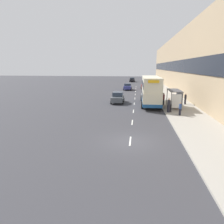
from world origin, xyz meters
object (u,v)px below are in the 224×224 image
object	(u,v)px
car_3	(128,87)
pedestrian_4	(177,100)
litter_bin	(169,108)
pedestrian_3	(185,99)
bus_shelter	(176,96)
double_decker_bus_near	(151,90)
car_0	(132,80)
car_1	(145,86)
pedestrian_at_shelter	(163,99)
pedestrian_2	(180,109)
pedestrian_1	(169,105)
car_2	(118,98)

from	to	relation	value
car_3	pedestrian_4	xyz separation A→B (m)	(8.37, -20.65, 0.14)
pedestrian_4	litter_bin	world-z (taller)	pedestrian_4
pedestrian_3	pedestrian_4	xyz separation A→B (m)	(-1.50, -1.02, -0.03)
bus_shelter	car_3	world-z (taller)	bus_shelter
double_decker_bus_near	car_3	bearing A→B (deg)	102.87
car_0	pedestrian_4	world-z (taller)	pedestrian_4
pedestrian_3	car_3	bearing A→B (deg)	116.69
car_1	pedestrian_at_shelter	size ratio (longest dim) A/B	2.40
pedestrian_2	pedestrian_3	world-z (taller)	pedestrian_3
pedestrian_3	pedestrian_1	bearing A→B (deg)	-119.00
double_decker_bus_near	pedestrian_at_shelter	world-z (taller)	double_decker_bus_near
car_1	pedestrian_4	world-z (taller)	pedestrian_4
pedestrian_4	car_1	bearing A→B (deg)	99.40
pedestrian_3	pedestrian_at_shelter	bearing A→B (deg)	-163.04
pedestrian_1	pedestrian_4	distance (m)	5.38
car_0	pedestrian_at_shelter	world-z (taller)	pedestrian_at_shelter
litter_bin	double_decker_bus_near	bearing A→B (deg)	110.88
car_0	pedestrian_4	distance (m)	49.76
double_decker_bus_near	car_2	xyz separation A→B (m)	(-5.20, 1.08, -1.42)
pedestrian_1	pedestrian_2	distance (m)	1.79
bus_shelter	pedestrian_at_shelter	world-z (taller)	bus_shelter
car_1	pedestrian_1	bearing A→B (deg)	-85.88
litter_bin	bus_shelter	bearing A→B (deg)	65.02
bus_shelter	pedestrian_4	distance (m)	2.38
car_1	car_2	world-z (taller)	car_2
car_3	pedestrian_4	bearing A→B (deg)	112.07
car_3	pedestrian_at_shelter	xyz separation A→B (m)	(6.44, -20.68, 0.25)
pedestrian_at_shelter	litter_bin	world-z (taller)	pedestrian_at_shelter
pedestrian_at_shelter	pedestrian_4	world-z (taller)	pedestrian_at_shelter
pedestrian_at_shelter	double_decker_bus_near	bearing A→B (deg)	159.31
double_decker_bus_near	pedestrian_3	size ratio (longest dim) A/B	6.03
car_3	litter_bin	size ratio (longest dim) A/B	3.70
double_decker_bus_near	pedestrian_at_shelter	xyz separation A→B (m)	(1.88, -0.71, -1.20)
car_1	car_2	distance (m)	22.60
car_3	pedestrian_1	xyz separation A→B (m)	(6.51, -25.69, 0.24)
car_1	pedestrian_1	distance (m)	28.90
double_decker_bus_near	car_1	bearing A→B (deg)	90.31
double_decker_bus_near	car_0	distance (m)	48.62
car_0	litter_bin	distance (m)	54.23
bus_shelter	pedestrian_1	world-z (taller)	bus_shelter
car_2	pedestrian_4	bearing A→B (deg)	168.92
bus_shelter	litter_bin	world-z (taller)	bus_shelter
car_1	pedestrian_at_shelter	world-z (taller)	pedestrian_at_shelter
double_decker_bus_near	pedestrian_1	xyz separation A→B (m)	(1.95, -5.72, -1.22)
car_2	litter_bin	distance (m)	9.77
car_2	car_3	world-z (taller)	car_2
pedestrian_at_shelter	pedestrian_2	distance (m)	6.51
car_2	pedestrian_3	xyz separation A→B (m)	(10.51, -0.75, 0.13)
pedestrian_at_shelter	pedestrian_1	world-z (taller)	pedestrian_at_shelter
car_2	car_3	xyz separation A→B (m)	(0.64, 18.89, -0.04)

